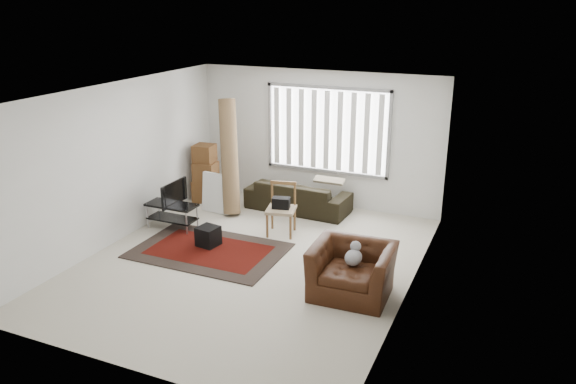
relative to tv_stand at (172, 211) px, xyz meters
The scene contains 11 objects.
room 2.45m from the tv_stand, ahead, with size 6.00×6.02×2.71m.
persian_rug 1.32m from the tv_stand, 28.38° to the right, with size 2.44×1.63×0.02m.
tv_stand is the anchor object (origin of this frame).
tv 0.35m from the tv_stand, 36.87° to the right, with size 0.75×0.10×0.43m, color black.
subwoofer 1.12m from the tv_stand, 23.33° to the right, with size 0.33×0.33×0.33m, color black.
moving_boxes 1.54m from the tv_stand, 97.48° to the left, with size 0.53×0.49×1.19m.
white_flatpack 1.09m from the tv_stand, 72.79° to the left, with size 0.61×0.09×0.78m, color silver.
rolled_rug 1.53m from the tv_stand, 65.60° to the left, with size 0.33×0.33×2.20m, color brown.
sofa 2.48m from the tv_stand, 45.15° to the left, with size 2.04×0.88×0.78m, color black.
side_chair 2.01m from the tv_stand, 16.23° to the left, with size 0.59×0.59×0.92m.
armchair 3.87m from the tv_stand, 15.52° to the right, with size 1.17×1.02×0.84m.
Camera 1 is at (3.77, -7.20, 3.97)m, focal length 35.00 mm.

